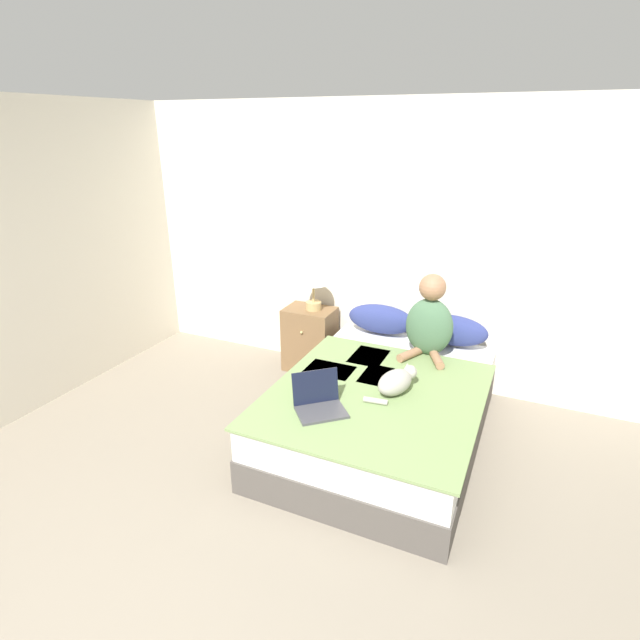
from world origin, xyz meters
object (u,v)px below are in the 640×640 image
(pillow_near, at_px, (381,319))
(nightstand, at_px, (310,339))
(cat_tabby, at_px, (396,382))
(laptop_open, at_px, (319,403))
(person_sitting, at_px, (430,321))
(pillow_far, at_px, (452,330))
(table_lamp, at_px, (313,278))
(bed, at_px, (383,410))

(pillow_near, height_order, nightstand, pillow_near)
(cat_tabby, relative_size, laptop_open, 0.99)
(person_sitting, bearing_deg, nightstand, 168.48)
(pillow_near, height_order, person_sitting, person_sitting)
(pillow_far, height_order, laptop_open, pillow_far)
(table_lamp, bearing_deg, pillow_near, 2.80)
(cat_tabby, relative_size, table_lamp, 0.95)
(bed, xyz_separation_m, person_sitting, (0.18, 0.62, 0.56))
(pillow_near, distance_m, pillow_far, 0.65)
(bed, height_order, person_sitting, person_sitting)
(pillow_near, distance_m, laptop_open, 1.47)
(bed, relative_size, laptop_open, 4.80)
(nightstand, bearing_deg, pillow_far, 1.39)
(bed, distance_m, nightstand, 1.36)
(pillow_near, xyz_separation_m, nightstand, (-0.72, -0.03, -0.32))
(person_sitting, relative_size, table_lamp, 1.56)
(pillow_near, bearing_deg, laptop_open, -88.37)
(pillow_near, relative_size, nightstand, 0.97)
(pillow_far, distance_m, table_lamp, 1.36)
(bed, distance_m, cat_tabby, 0.39)
(nightstand, bearing_deg, bed, -39.69)
(table_lamp, bearing_deg, laptop_open, -63.54)
(bed, bearing_deg, pillow_near, 109.83)
(pillow_near, xyz_separation_m, laptop_open, (0.04, -1.47, -0.08))
(pillow_far, distance_m, cat_tabby, 1.05)
(bed, bearing_deg, laptop_open, -116.21)
(cat_tabby, bearing_deg, nightstand, 72.64)
(pillow_near, distance_m, nightstand, 0.79)
(laptop_open, relative_size, table_lamp, 0.96)
(pillow_near, xyz_separation_m, table_lamp, (-0.67, -0.03, 0.32))
(bed, relative_size, pillow_far, 3.33)
(nightstand, distance_m, table_lamp, 0.64)
(pillow_far, xyz_separation_m, nightstand, (-1.37, -0.03, -0.32))
(pillow_far, bearing_deg, cat_tabby, -100.82)
(laptop_open, bearing_deg, table_lamp, 74.81)
(person_sitting, relative_size, cat_tabby, 1.64)
(cat_tabby, distance_m, laptop_open, 0.60)
(laptop_open, bearing_deg, bed, 22.14)
(pillow_far, distance_m, laptop_open, 1.59)
(pillow_far, xyz_separation_m, table_lamp, (-1.32, -0.03, 0.32))
(nightstand, bearing_deg, pillow_near, 2.64)
(laptop_open, bearing_deg, pillow_near, 49.98)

